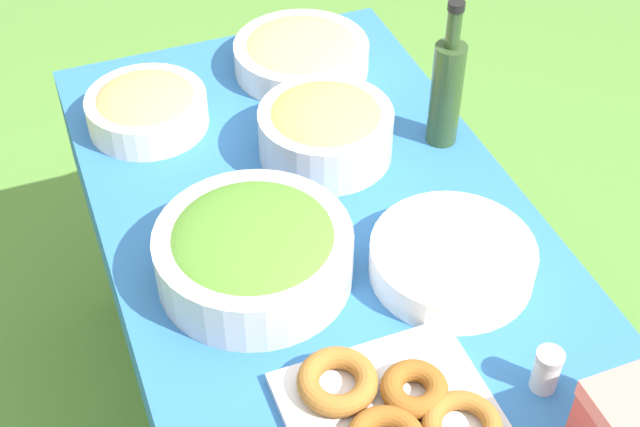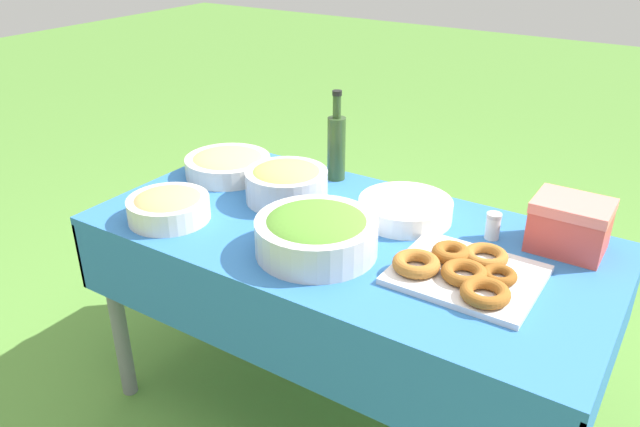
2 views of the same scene
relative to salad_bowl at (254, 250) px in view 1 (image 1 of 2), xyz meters
name	(u,v)px [view 1 (image 1 of 2)]	position (x,y,z in m)	size (l,w,h in m)	color
picnic_table	(339,292)	(0.01, 0.15, -0.15)	(1.46, 0.75, 0.68)	#2D6BB2
salad_bowl	(254,250)	(0.00, 0.00, 0.00)	(0.32, 0.32, 0.12)	silver
pasta_bowl	(301,53)	(-0.54, 0.28, -0.02)	(0.29, 0.29, 0.08)	silver
plate_stack	(452,260)	(0.11, 0.31, -0.03)	(0.27, 0.27, 0.06)	white
olive_oil_bottle	(447,89)	(-0.22, 0.45, 0.06)	(0.06, 0.06, 0.30)	#2D4723
bread_bowl	(147,107)	(-0.47, -0.07, -0.02)	(0.24, 0.24, 0.09)	silver
fruit_bowl	(326,128)	(-0.26, 0.23, 0.00)	(0.26, 0.26, 0.12)	silver
salt_shaker	(547,370)	(0.36, 0.33, -0.02)	(0.04, 0.04, 0.08)	white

